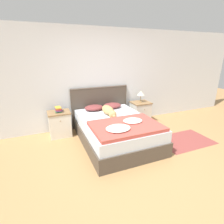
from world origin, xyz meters
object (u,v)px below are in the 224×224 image
(pillow_right, at_px, (112,105))
(book_stack, at_px, (58,109))
(dog, at_px, (109,111))
(table_lamp, at_px, (141,94))
(bed, at_px, (115,130))
(pillow_left, at_px, (94,108))
(nightstand_left, at_px, (60,124))
(nightstand_right, at_px, (140,112))

(pillow_right, bearing_deg, book_stack, -179.81)
(dog, xyz_separation_m, table_lamp, (1.16, 0.48, 0.21))
(bed, height_order, pillow_left, pillow_left)
(pillow_left, distance_m, book_stack, 0.87)
(nightstand_left, bearing_deg, table_lamp, 0.51)
(nightstand_left, relative_size, nightstand_right, 1.00)
(pillow_right, distance_m, book_stack, 1.38)
(nightstand_left, height_order, nightstand_right, same)
(nightstand_left, distance_m, dog, 1.23)
(bed, relative_size, pillow_left, 4.31)
(nightstand_right, relative_size, pillow_right, 1.27)
(pillow_right, relative_size, table_lamp, 1.56)
(nightstand_left, relative_size, dog, 0.80)
(bed, distance_m, nightstand_left, 1.38)
(nightstand_right, height_order, table_lamp, table_lamp)
(pillow_right, height_order, table_lamp, table_lamp)
(pillow_left, height_order, table_lamp, table_lamp)
(book_stack, bearing_deg, nightstand_right, -0.16)
(nightstand_left, relative_size, table_lamp, 1.98)
(book_stack, bearing_deg, pillow_right, 0.19)
(dog, relative_size, table_lamp, 2.48)
(bed, relative_size, nightstand_left, 3.39)
(nightstand_right, xyz_separation_m, pillow_left, (-1.38, 0.01, 0.30))
(nightstand_left, bearing_deg, nightstand_right, 0.00)
(dog, bearing_deg, nightstand_left, 157.39)
(nightstand_left, distance_m, table_lamp, 2.32)
(bed, bearing_deg, dog, 95.24)
(pillow_right, xyz_separation_m, dog, (-0.28, -0.47, 0.03))
(pillow_left, relative_size, book_stack, 2.02)
(nightstand_left, bearing_deg, bed, -35.01)
(nightstand_left, height_order, pillow_left, pillow_left)
(nightstand_right, relative_size, pillow_left, 1.27)
(bed, bearing_deg, pillow_left, 107.50)
(bed, xyz_separation_m, table_lamp, (1.13, 0.81, 0.58))
(bed, distance_m, pillow_right, 0.91)
(pillow_left, height_order, dog, dog)
(pillow_right, bearing_deg, nightstand_right, -0.72)
(dog, bearing_deg, nightstand_right, 21.53)
(pillow_left, bearing_deg, bed, -72.50)
(table_lamp, bearing_deg, pillow_right, -179.41)
(bed, xyz_separation_m, nightstand_left, (-1.13, 0.79, 0.04))
(dog, distance_m, book_stack, 1.19)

